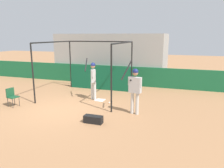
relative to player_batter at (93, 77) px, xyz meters
The scene contains 10 objects.
ground_plane 2.36m from the player_batter, 113.66° to the right, with size 60.00×60.00×0.00m, color #A8754C.
outfield_wall 3.83m from the player_batter, 102.60° to the left, with size 24.00×0.12×1.23m.
bleacher_section 5.84m from the player_batter, 98.17° to the left, with size 7.60×4.00×3.31m.
batting_cage 1.58m from the player_batter, 107.67° to the left, with size 3.92×3.60×2.86m.
home_plate 1.20m from the player_batter, ahead, with size 0.44×0.44×0.02m.
player_batter is the anchor object (origin of this frame).
player_waiting 2.76m from the player_batter, 29.17° to the right, with size 0.86×0.51×2.19m.
folding_chair 3.81m from the player_batter, 145.27° to the right, with size 0.47×0.47×0.84m.
equipment_bag 3.19m from the player_batter, 66.71° to the right, with size 0.70×0.28×0.28m.
baseball 1.51m from the player_batter, 19.59° to the right, with size 0.07×0.07×0.07m.
Camera 1 is at (5.09, -7.84, 3.16)m, focal length 35.00 mm.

